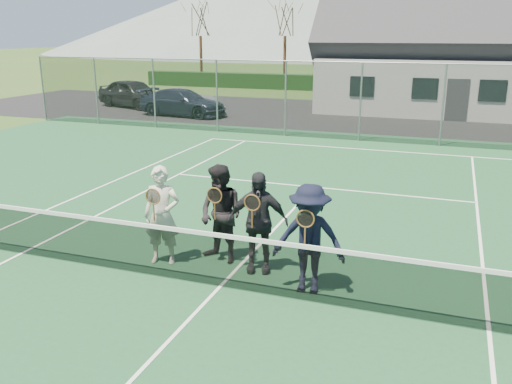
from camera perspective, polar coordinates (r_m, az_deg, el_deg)
ground at (r=27.95m, az=12.97°, el=7.64°), size 220.00×220.00×0.00m
court_surface at (r=9.11m, az=-3.78°, el=-9.98°), size 30.00×30.00×0.02m
tarmac_carpark at (r=28.70m, az=4.96°, el=8.22°), size 40.00×12.00×0.01m
hedge_row at (r=39.75m, az=15.30°, el=10.77°), size 40.00×1.20×1.10m
hill_west at (r=106.41m, az=4.70°, el=19.00°), size 110.00×110.00×18.00m
car_a at (r=31.82m, az=-12.81°, el=10.10°), size 4.96×3.25×1.57m
car_b at (r=29.31m, az=-7.74°, el=9.52°), size 3.98×2.53×1.24m
car_c at (r=28.03m, az=-7.70°, el=9.31°), size 4.78×2.36×1.34m
court_markings at (r=9.10m, az=-3.78°, el=-9.90°), size 11.03×23.83×0.01m
tennis_net at (r=8.89m, az=-3.84°, el=-6.93°), size 11.68×0.08×1.10m
perimeter_fence at (r=21.37m, az=10.95°, el=9.31°), size 30.07×0.07×3.02m
clubhouse at (r=31.46m, az=21.93°, el=15.15°), size 15.60×8.20×7.70m
tree_a at (r=44.87m, az=-5.94°, el=18.53°), size 3.20×3.20×7.77m
tree_b at (r=42.33m, az=3.12°, el=18.72°), size 3.20×3.20×7.77m
tree_c at (r=40.51m, az=18.97°, el=18.01°), size 3.20×3.20×7.77m
player_a at (r=9.82m, az=-9.87°, el=-2.44°), size 0.73×0.56×1.80m
player_b at (r=9.76m, az=-3.69°, el=-2.34°), size 1.04×0.92×1.80m
player_c at (r=9.34m, az=0.17°, el=-3.18°), size 1.13×0.70×1.80m
player_d at (r=8.63m, az=5.61°, el=-4.95°), size 1.22×0.76×1.80m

